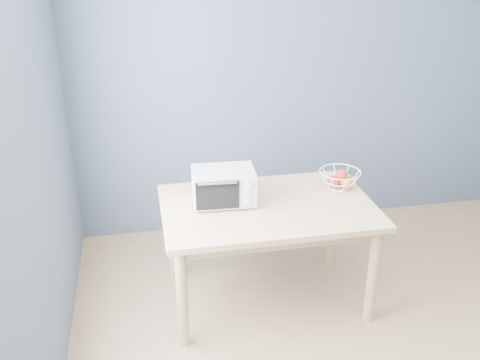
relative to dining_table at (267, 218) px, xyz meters
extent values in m
cube|color=#4E596B|center=(0.66, 1.12, 0.65)|extent=(4.00, 0.01, 2.60)
cube|color=#4E596B|center=(-1.34, -1.13, 0.65)|extent=(0.01, 4.50, 2.60)
cube|color=#DEB785|center=(0.00, 0.00, 0.08)|extent=(1.40, 0.90, 0.04)
cylinder|color=#DEB785|center=(-0.62, -0.37, -0.29)|extent=(0.07, 0.07, 0.71)
cylinder|color=#DEB785|center=(0.62, -0.37, -0.29)|extent=(0.07, 0.07, 0.71)
cylinder|color=#DEB785|center=(-0.62, 0.37, -0.29)|extent=(0.07, 0.07, 0.71)
cylinder|color=#DEB785|center=(0.62, 0.37, -0.29)|extent=(0.07, 0.07, 0.71)
cube|color=beige|center=(-0.28, 0.08, 0.23)|extent=(0.42, 0.29, 0.23)
cube|color=black|center=(-0.34, 0.09, 0.23)|extent=(0.27, 0.25, 0.18)
cube|color=black|center=(-0.34, -0.06, 0.23)|extent=(0.28, 0.02, 0.19)
cylinder|color=silver|center=(-0.34, -0.07, 0.32)|extent=(0.24, 0.03, 0.01)
cube|color=beige|center=(-0.14, -0.06, 0.23)|extent=(0.11, 0.01, 0.21)
cylinder|color=black|center=(-0.46, -0.01, 0.11)|extent=(0.02, 0.02, 0.01)
cylinder|color=black|center=(-0.12, -0.03, 0.11)|extent=(0.02, 0.02, 0.01)
cylinder|color=black|center=(-0.45, 0.20, 0.11)|extent=(0.02, 0.02, 0.01)
cylinder|color=black|center=(-0.10, 0.18, 0.11)|extent=(0.02, 0.02, 0.01)
cylinder|color=silver|center=(-0.15, -0.07, 0.29)|extent=(0.04, 0.02, 0.04)
cylinder|color=silver|center=(-0.15, -0.07, 0.23)|extent=(0.04, 0.02, 0.04)
cylinder|color=silver|center=(-0.15, -0.07, 0.16)|extent=(0.04, 0.02, 0.04)
torus|color=white|center=(0.55, 0.14, 0.23)|extent=(0.30, 0.30, 0.01)
torus|color=white|center=(0.55, 0.14, 0.17)|extent=(0.23, 0.23, 0.01)
torus|color=white|center=(0.55, 0.14, 0.11)|extent=(0.14, 0.14, 0.01)
sphere|color=red|center=(0.51, 0.15, 0.15)|extent=(0.09, 0.09, 0.09)
sphere|color=orange|center=(0.59, 0.12, 0.15)|extent=(0.09, 0.09, 0.09)
sphere|color=#DDAB56|center=(0.56, 0.20, 0.15)|extent=(0.09, 0.09, 0.09)
sphere|color=red|center=(0.56, 0.14, 0.21)|extent=(0.08, 0.08, 0.08)
camera|label=1|loc=(-0.79, -3.05, 1.71)|focal=40.00mm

